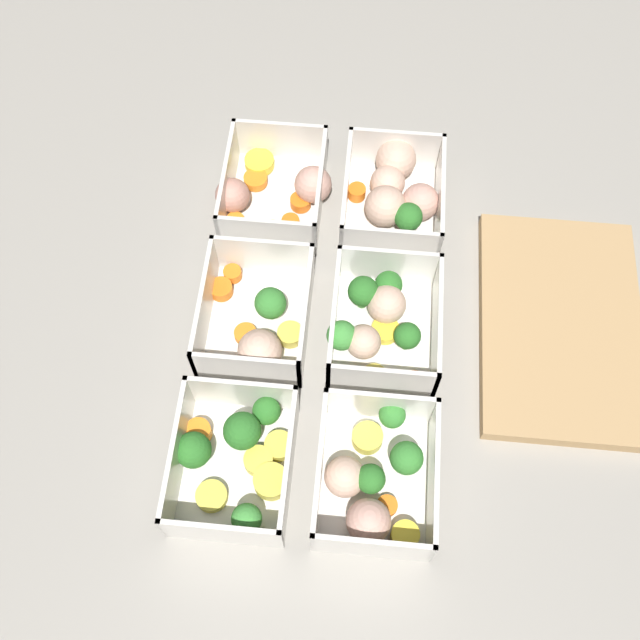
{
  "coord_description": "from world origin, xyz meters",
  "views": [
    {
      "loc": [
        0.38,
        0.04,
        0.77
      ],
      "look_at": [
        0.0,
        0.0,
        0.02
      ],
      "focal_mm": 42.0,
      "sensor_mm": 36.0,
      "label": 1
    }
  ],
  "objects_px": {
    "container_near_right": "(235,458)",
    "container_far_right": "(374,480)",
    "container_near_left": "(275,191)",
    "container_far_center": "(379,322)",
    "container_far_left": "(395,193)",
    "container_near_center": "(258,322)"
  },
  "relations": [
    {
      "from": "container_far_right",
      "to": "container_near_center",
      "type": "bearing_deg",
      "value": -140.04
    },
    {
      "from": "container_near_left",
      "to": "container_far_right",
      "type": "distance_m",
      "value": 0.38
    },
    {
      "from": "container_near_center",
      "to": "container_far_left",
      "type": "relative_size",
      "value": 0.93
    },
    {
      "from": "container_near_left",
      "to": "container_near_right",
      "type": "height_order",
      "value": "same"
    },
    {
      "from": "container_near_center",
      "to": "container_far_right",
      "type": "distance_m",
      "value": 0.22
    },
    {
      "from": "container_near_left",
      "to": "container_far_right",
      "type": "xyz_separation_m",
      "value": [
        0.35,
        0.14,
        0.0
      ]
    },
    {
      "from": "container_near_right",
      "to": "container_far_center",
      "type": "distance_m",
      "value": 0.22
    },
    {
      "from": "container_near_center",
      "to": "container_far_center",
      "type": "distance_m",
      "value": 0.14
    },
    {
      "from": "container_near_left",
      "to": "container_near_right",
      "type": "distance_m",
      "value": 0.34
    },
    {
      "from": "container_near_right",
      "to": "container_far_right",
      "type": "xyz_separation_m",
      "value": [
        0.01,
        0.14,
        0.0
      ]
    },
    {
      "from": "container_near_center",
      "to": "container_far_right",
      "type": "relative_size",
      "value": 0.99
    },
    {
      "from": "container_far_center",
      "to": "container_far_right",
      "type": "relative_size",
      "value": 0.99
    },
    {
      "from": "container_far_left",
      "to": "container_far_center",
      "type": "xyz_separation_m",
      "value": [
        0.18,
        -0.01,
        -0.0
      ]
    },
    {
      "from": "container_near_right",
      "to": "container_far_left",
      "type": "distance_m",
      "value": 0.38
    },
    {
      "from": "container_near_center",
      "to": "container_far_center",
      "type": "relative_size",
      "value": 1.01
    },
    {
      "from": "container_near_left",
      "to": "container_far_center",
      "type": "relative_size",
      "value": 1.0
    },
    {
      "from": "container_near_left",
      "to": "container_far_right",
      "type": "relative_size",
      "value": 0.98
    },
    {
      "from": "container_far_left",
      "to": "container_far_right",
      "type": "bearing_deg",
      "value": -0.82
    },
    {
      "from": "container_far_left",
      "to": "container_far_center",
      "type": "relative_size",
      "value": 1.09
    },
    {
      "from": "container_far_left",
      "to": "container_far_center",
      "type": "height_order",
      "value": "same"
    },
    {
      "from": "container_far_center",
      "to": "container_far_right",
      "type": "bearing_deg",
      "value": 1.36
    },
    {
      "from": "container_far_center",
      "to": "container_far_right",
      "type": "distance_m",
      "value": 0.18
    }
  ]
}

